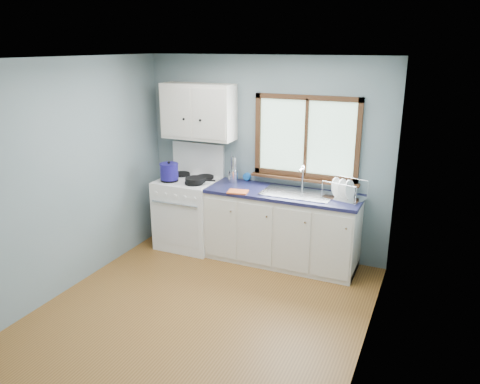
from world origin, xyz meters
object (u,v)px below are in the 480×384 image
at_px(sink, 297,199).
at_px(dish_rack, 344,193).
at_px(base_cabinets, 282,231).
at_px(thermos, 234,169).
at_px(gas_range, 189,211).
at_px(utensil_crock, 233,176).
at_px(stockpot, 169,171).
at_px(skillet, 196,180).

height_order(sink, dish_rack, sink).
distance_m(base_cabinets, thermos, 1.00).
distance_m(sink, thermos, 0.95).
relative_size(gas_range, base_cabinets, 0.74).
bearing_deg(base_cabinets, dish_rack, 4.14).
distance_m(gas_range, utensil_crock, 0.79).
bearing_deg(sink, base_cabinets, 179.87).
bearing_deg(base_cabinets, gas_range, -179.18).
bearing_deg(stockpot, base_cabinets, 7.33).
relative_size(gas_range, sink, 1.62).
distance_m(gas_range, skillet, 0.55).
bearing_deg(dish_rack, sink, -159.57).
height_order(utensil_crock, thermos, utensil_crock).
height_order(stockpot, utensil_crock, utensil_crock).
height_order(skillet, utensil_crock, utensil_crock).
xyz_separation_m(skillet, dish_rack, (1.82, 0.21, -0.01)).
distance_m(gas_range, base_cabinets, 1.31).
distance_m(base_cabinets, skillet, 1.26).
bearing_deg(utensil_crock, dish_rack, -3.13).
bearing_deg(dish_rack, base_cabinets, -160.99).
bearing_deg(skillet, thermos, 26.84).
bearing_deg(base_cabinets, thermos, 167.63).
height_order(skillet, stockpot, stockpot).
xyz_separation_m(gas_range, sink, (1.49, 0.02, 0.37)).
distance_m(base_cabinets, utensil_crock, 0.94).
distance_m(sink, dish_rack, 0.55).
height_order(base_cabinets, thermos, thermos).
distance_m(base_cabinets, sink, 0.48).
height_order(base_cabinets, sink, sink).
xyz_separation_m(sink, utensil_crock, (-0.90, 0.13, 0.14)).
xyz_separation_m(skillet, utensil_crock, (0.39, 0.29, 0.02)).
height_order(sink, skillet, sink).
relative_size(sink, skillet, 2.05).
bearing_deg(base_cabinets, sink, -0.13).
height_order(utensil_crock, dish_rack, utensil_crock).
height_order(stockpot, dish_rack, stockpot).
bearing_deg(utensil_crock, base_cabinets, -10.28).
bearing_deg(thermos, sink, -9.99).
distance_m(thermos, dish_rack, 1.45).
bearing_deg(stockpot, skillet, 4.15).
distance_m(skillet, utensil_crock, 0.48).
bearing_deg(stockpot, gas_range, 45.17).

